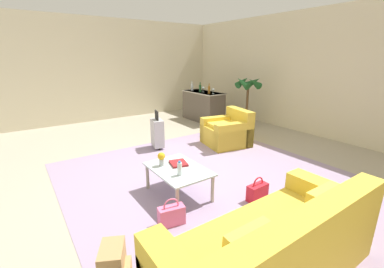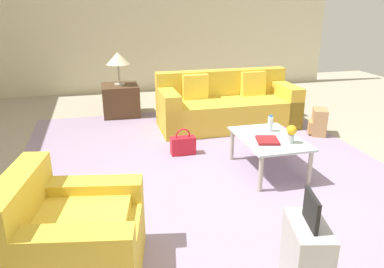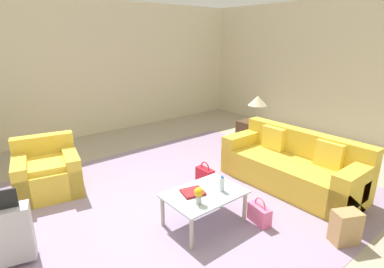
{
  "view_description": "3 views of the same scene",
  "coord_description": "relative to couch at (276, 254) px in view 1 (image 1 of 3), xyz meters",
  "views": [
    {
      "loc": [
        3.29,
        -2.27,
        1.97
      ],
      "look_at": [
        -0.1,
        0.09,
        0.72
      ],
      "focal_mm": 24.0,
      "sensor_mm": 36.0,
      "label": 1
    },
    {
      "loc": [
        -3.29,
        1.35,
        1.91
      ],
      "look_at": [
        0.14,
        0.48,
        0.65
      ],
      "focal_mm": 35.0,
      "sensor_mm": 36.0,
      "label": 2
    },
    {
      "loc": [
        -1.79,
        -2.97,
        2.25
      ],
      "look_at": [
        0.84,
        0.29,
        0.9
      ],
      "focal_mm": 28.0,
      "sensor_mm": 36.0,
      "label": 3
    }
  ],
  "objects": [
    {
      "name": "potted_palm",
      "position": [
        -3.99,
        3.8,
        0.44
      ],
      "size": [
        0.64,
        0.64,
        1.47
      ],
      "color": "#BCB299",
      "rests_on": "ground"
    },
    {
      "name": "ground_plane",
      "position": [
        -2.19,
        0.6,
        -0.3
      ],
      "size": [
        12.0,
        12.0,
        0.0
      ],
      "primitive_type": "plane",
      "color": "#A89E89"
    },
    {
      "name": "wine_glass_left_of_centre",
      "position": [
        -5.29,
        3.2,
        0.72
      ],
      "size": [
        0.08,
        0.08,
        0.15
      ],
      "color": "silver",
      "rests_on": "bar_console"
    },
    {
      "name": "wall_back",
      "position": [
        -2.19,
        4.66,
        1.25
      ],
      "size": [
        10.24,
        0.12,
        3.1
      ],
      "primitive_type": "cube",
      "color": "beige",
      "rests_on": "ground"
    },
    {
      "name": "water_bottle",
      "position": [
        -1.59,
        -0.0,
        0.22
      ],
      "size": [
        0.06,
        0.06,
        0.2
      ],
      "color": "silver",
      "rests_on": "coffee_table"
    },
    {
      "name": "wine_bottle_clear",
      "position": [
        -5.73,
        3.08,
        0.73
      ],
      "size": [
        0.07,
        0.07,
        0.3
      ],
      "color": "silver",
      "rests_on": "bar_console"
    },
    {
      "name": "couch",
      "position": [
        0.0,
        0.0,
        0.0
      ],
      "size": [
        0.9,
        2.16,
        0.85
      ],
      "color": "gold",
      "rests_on": "ground"
    },
    {
      "name": "coffee_table_book",
      "position": [
        -1.91,
        0.18,
        0.14
      ],
      "size": [
        0.31,
        0.29,
        0.03
      ],
      "primitive_type": "cube",
      "rotation": [
        0.0,
        0.0,
        -0.25
      ],
      "color": "maroon",
      "rests_on": "coffee_table"
    },
    {
      "name": "handbag_pink",
      "position": [
        -1.25,
        -0.34,
        -0.17
      ],
      "size": [
        0.2,
        0.34,
        0.36
      ],
      "color": "pink",
      "rests_on": "ground"
    },
    {
      "name": "backpack_tan",
      "position": [
        -0.79,
        -1.19,
        -0.11
      ],
      "size": [
        0.36,
        0.34,
        0.4
      ],
      "color": "tan",
      "rests_on": "ground"
    },
    {
      "name": "wine_bottle_amber",
      "position": [
        -4.85,
        3.08,
        0.73
      ],
      "size": [
        0.07,
        0.07,
        0.3
      ],
      "color": "brown",
      "rests_on": "bar_console"
    },
    {
      "name": "suitcase_silver",
      "position": [
        -3.79,
        0.8,
        0.05
      ],
      "size": [
        0.44,
        0.31,
        0.85
      ],
      "color": "#B7B7BC",
      "rests_on": "ground"
    },
    {
      "name": "wall_left",
      "position": [
        -7.25,
        0.6,
        1.25
      ],
      "size": [
        0.12,
        8.0,
        3.1
      ],
      "primitive_type": "cube",
      "color": "beige",
      "rests_on": "ground"
    },
    {
      "name": "area_rug",
      "position": [
        -1.59,
        0.8,
        -0.3
      ],
      "size": [
        5.2,
        4.4,
        0.01
      ],
      "primitive_type": "cube",
      "color": "#9984A3",
      "rests_on": "ground"
    },
    {
      "name": "wine_bottle_green",
      "position": [
        -5.29,
        3.08,
        0.73
      ],
      "size": [
        0.07,
        0.07,
        0.3
      ],
      "color": "#194C23",
      "rests_on": "bar_console"
    },
    {
      "name": "flower_vase",
      "position": [
        -2.01,
        -0.05,
        0.25
      ],
      "size": [
        0.11,
        0.11,
        0.21
      ],
      "color": "#B2B7BC",
      "rests_on": "coffee_table"
    },
    {
      "name": "bar_console",
      "position": [
        -5.29,
        3.2,
        0.17
      ],
      "size": [
        1.48,
        0.65,
        0.91
      ],
      "color": "brown",
      "rests_on": "ground"
    },
    {
      "name": "wine_glass_leftmost",
      "position": [
        -5.8,
        3.15,
        0.72
      ],
      "size": [
        0.08,
        0.08,
        0.15
      ],
      "color": "silver",
      "rests_on": "bar_console"
    },
    {
      "name": "handbag_red",
      "position": [
        -1.03,
        0.95,
        -0.17
      ],
      "size": [
        0.14,
        0.32,
        0.36
      ],
      "color": "red",
      "rests_on": "ground"
    },
    {
      "name": "armchair",
      "position": [
        -3.08,
        2.26,
        -0.01
      ],
      "size": [
        1.04,
        1.06,
        0.81
      ],
      "color": "gold",
      "rests_on": "ground"
    },
    {
      "name": "coffee_table",
      "position": [
        -1.79,
        0.1,
        0.07
      ],
      "size": [
        0.97,
        0.67,
        0.43
      ],
      "color": "silver",
      "rests_on": "ground"
    },
    {
      "name": "wine_glass_right_of_centre",
      "position": [
        -4.79,
        3.18,
        0.72
      ],
      "size": [
        0.08,
        0.08,
        0.15
      ],
      "color": "silver",
      "rests_on": "bar_console"
    }
  ]
}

